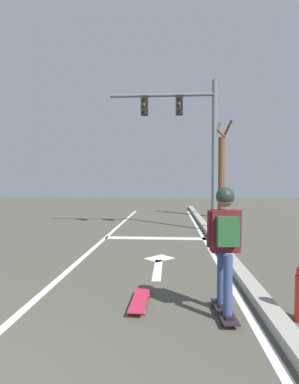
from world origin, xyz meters
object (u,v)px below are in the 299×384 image
at_px(spare_skateboard, 140,300).
at_px(roadside_tree, 222,174).
at_px(skater, 225,234).
at_px(traffic_signal_mast, 187,128).
at_px(skateboard, 224,311).

xyz_separation_m(spare_skateboard, roadside_tree, (2.82, 10.34, 1.99)).
bearing_deg(skater, traffic_signal_mast, 90.96).
height_order(skater, spare_skateboard, skater).
xyz_separation_m(skateboard, roadside_tree, (1.71, 10.60, 2.00)).
relative_size(spare_skateboard, roadside_tree, 0.19).
bearing_deg(traffic_signal_mast, skateboard, -89.04).
distance_m(spare_skateboard, traffic_signal_mast, 7.36).
height_order(spare_skateboard, traffic_signal_mast, traffic_signal_mast).
height_order(skateboard, roadside_tree, roadside_tree).
height_order(skateboard, traffic_signal_mast, traffic_signal_mast).
distance_m(skater, spare_skateboard, 1.51).
height_order(skateboard, spare_skateboard, spare_skateboard).
bearing_deg(skateboard, traffic_signal_mast, 90.96).
distance_m(skater, traffic_signal_mast, 7.14).
bearing_deg(roadside_tree, spare_skateboard, -105.24).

